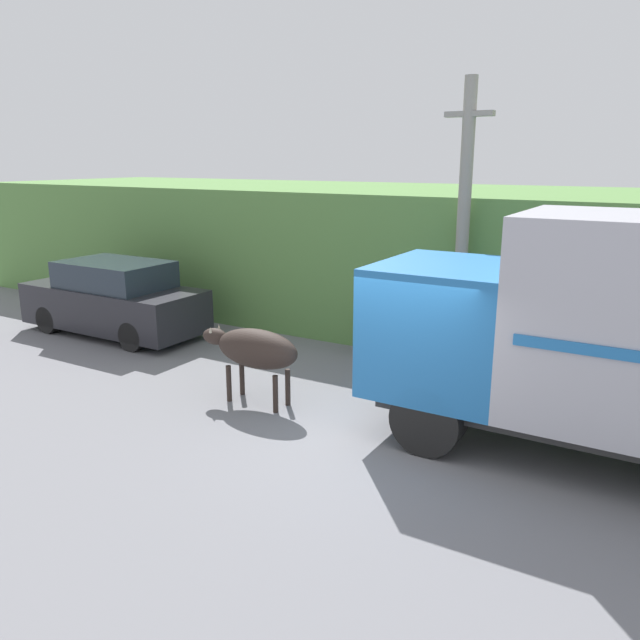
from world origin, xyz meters
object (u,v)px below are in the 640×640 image
Objects in this scene: cargo_truck at (638,337)px; brown_cow at (255,349)px; pedestrian_on_hill at (371,318)px; parked_suv at (114,299)px; utility_pole at (463,225)px.

cargo_truck is 3.47× the size of brown_cow.
pedestrian_on_hill is at bearing 91.36° from brown_cow.
brown_cow is at bearing 101.41° from pedestrian_on_hill.
parked_suv is 2.92× the size of pedestrian_on_hill.
cargo_truck is 1.22× the size of utility_pole.
cargo_truck is 4.29× the size of pedestrian_on_hill.
pedestrian_on_hill is 0.28× the size of utility_pole.
parked_suv is at bearing 173.51° from cargo_truck.
utility_pole reaches higher than cargo_truck.
cargo_truck is at bearing -40.49° from utility_pole.
cargo_truck is 5.83m from pedestrian_on_hill.
brown_cow is (-5.70, -0.65, -0.89)m from cargo_truck.
brown_cow is 0.35× the size of utility_pole.
cargo_truck reaches higher than pedestrian_on_hill.
utility_pole reaches higher than parked_suv.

